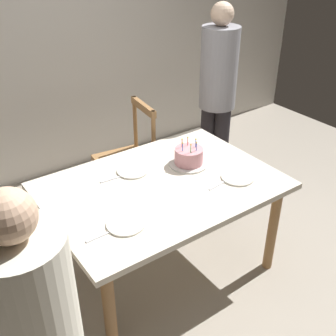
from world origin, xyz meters
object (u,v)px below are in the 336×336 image
object	(u,v)px
plate_far_side	(133,171)
plate_near_guest	(238,177)
birthday_cake	(189,157)
plate_near_celebrant	(126,224)
chair_spindle_back	(127,161)
person_guest	(217,90)
dining_table	(162,194)

from	to	relation	value
plate_far_side	plate_near_guest	xyz separation A→B (m)	(0.53, -0.48, 0.00)
birthday_cake	plate_near_celebrant	distance (m)	0.79
plate_near_guest	chair_spindle_back	xyz separation A→B (m)	(-0.23, 1.09, -0.30)
plate_far_side	chair_spindle_back	xyz separation A→B (m)	(0.30, 0.61, -0.30)
birthday_cake	chair_spindle_back	bearing A→B (deg)	95.67
chair_spindle_back	plate_near_guest	bearing A→B (deg)	-78.24
plate_near_guest	chair_spindle_back	distance (m)	1.15
birthday_cake	chair_spindle_back	world-z (taller)	chair_spindle_back
birthday_cake	plate_near_guest	size ratio (longest dim) A/B	1.27
plate_near_guest	person_guest	world-z (taller)	person_guest
plate_far_side	person_guest	size ratio (longest dim) A/B	0.13
plate_near_celebrant	plate_far_side	size ratio (longest dim) A/B	1.00
chair_spindle_back	person_guest	size ratio (longest dim) A/B	0.56
birthday_cake	plate_near_guest	bearing A→B (deg)	-65.77
dining_table	chair_spindle_back	size ratio (longest dim) A/B	1.58
person_guest	plate_near_celebrant	bearing A→B (deg)	-148.20
birthday_cake	chair_spindle_back	size ratio (longest dim) A/B	0.29
plate_far_side	person_guest	bearing A→B (deg)	20.79
plate_far_side	chair_spindle_back	size ratio (longest dim) A/B	0.23
birthday_cake	person_guest	distance (m)	0.96
plate_near_guest	person_guest	distance (m)	1.12
plate_far_side	chair_spindle_back	distance (m)	0.74
dining_table	person_guest	xyz separation A→B (m)	(1.06, 0.67, 0.31)
dining_table	plate_far_side	world-z (taller)	plate_far_side
dining_table	plate_near_guest	size ratio (longest dim) A/B	6.84
plate_far_side	plate_near_guest	world-z (taller)	same
dining_table	plate_near_celebrant	bearing A→B (deg)	-149.79
plate_far_side	chair_spindle_back	world-z (taller)	chair_spindle_back
person_guest	birthday_cake	bearing A→B (deg)	-142.95
plate_far_side	plate_near_guest	bearing A→B (deg)	-42.46
birthday_cake	plate_near_celebrant	xyz separation A→B (m)	(-0.71, -0.34, -0.05)
dining_table	person_guest	world-z (taller)	person_guest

